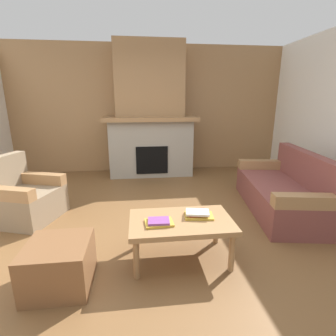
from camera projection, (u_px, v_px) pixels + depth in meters
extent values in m
plane|color=brown|center=(163.00, 233.00, 3.02)|extent=(9.00, 9.00, 0.00)
cube|color=#997047|center=(149.00, 110.00, 5.54)|extent=(6.00, 0.12, 2.70)
cube|color=gray|center=(151.00, 148.00, 5.35)|extent=(1.70, 0.70, 1.15)
cube|color=black|center=(152.00, 160.00, 5.08)|extent=(0.64, 0.08, 0.56)
cube|color=#997047|center=(151.00, 119.00, 5.14)|extent=(1.90, 0.82, 0.08)
cube|color=#997047|center=(149.00, 79.00, 5.08)|extent=(1.40, 0.50, 1.47)
cube|color=brown|center=(280.00, 197.00, 3.62)|extent=(1.12, 1.91, 0.40)
cube|color=brown|center=(308.00, 169.00, 3.49)|extent=(0.45, 1.80, 0.45)
cube|color=#997047|center=(263.00, 164.00, 4.34)|extent=(0.85, 0.29, 0.15)
cube|color=#997047|center=(311.00, 201.00, 2.76)|extent=(0.85, 0.29, 0.15)
cube|color=#847056|center=(27.00, 205.00, 3.35)|extent=(0.96, 0.96, 0.40)
cube|color=#847056|center=(2.00, 173.00, 3.30)|extent=(0.37, 0.77, 0.45)
cube|color=#997047|center=(4.00, 194.00, 2.98)|extent=(0.77, 0.37, 0.15)
cube|color=#997047|center=(40.00, 178.00, 3.57)|extent=(0.77, 0.37, 0.15)
cube|color=#997047|center=(181.00, 222.00, 2.44)|extent=(1.00, 0.60, 0.05)
cylinder|color=#997047|center=(136.00, 259.00, 2.22)|extent=(0.06, 0.06, 0.38)
cylinder|color=#997047|center=(232.00, 252.00, 2.32)|extent=(0.06, 0.06, 0.38)
cylinder|color=#997047|center=(137.00, 232.00, 2.68)|extent=(0.06, 0.06, 0.38)
cylinder|color=#997047|center=(216.00, 227.00, 2.78)|extent=(0.06, 0.06, 0.38)
cube|color=brown|center=(60.00, 265.00, 2.13)|extent=(0.52, 0.52, 0.40)
cube|color=gold|center=(159.00, 223.00, 2.35)|extent=(0.27, 0.20, 0.02)
cube|color=#7A3D84|center=(159.00, 221.00, 2.34)|extent=(0.21, 0.16, 0.02)
cube|color=gold|center=(199.00, 216.00, 2.49)|extent=(0.30, 0.22, 0.02)
cube|color=#B23833|center=(197.00, 212.00, 2.52)|extent=(0.19, 0.18, 0.02)
cube|color=beige|center=(197.00, 212.00, 2.48)|extent=(0.25, 0.19, 0.02)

